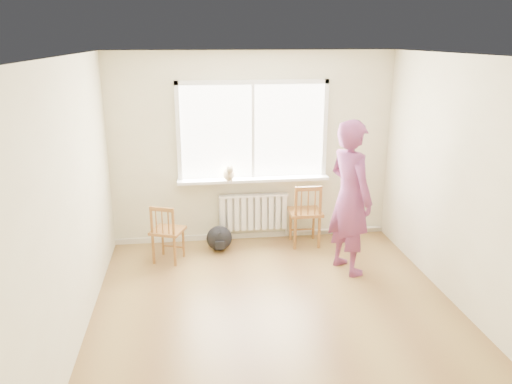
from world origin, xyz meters
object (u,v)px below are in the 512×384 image
object	(u,v)px
backpack	(219,238)
person	(350,198)
chair_left	(166,233)
cat	(229,174)
chair_right	(306,215)

from	to	relation	value
backpack	person	bearing A→B (deg)	-27.46
chair_left	person	bearing A→B (deg)	-171.95
person	backpack	distance (m)	1.95
cat	chair_right	bearing A→B (deg)	-13.82
chair_left	backpack	bearing A→B (deg)	-136.97
chair_left	backpack	world-z (taller)	chair_left
person	chair_right	bearing A→B (deg)	1.65
chair_right	backpack	xyz separation A→B (m)	(-1.23, -0.02, -0.28)
chair_left	chair_right	bearing A→B (deg)	-149.96
chair_right	person	distance (m)	1.04
chair_right	cat	size ratio (longest dim) A/B	2.45
person	cat	distance (m)	1.76
person	cat	size ratio (longest dim) A/B	5.20
chair_right	cat	world-z (taller)	cat
chair_right	person	xyz separation A→B (m)	(0.35, -0.84, 0.51)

